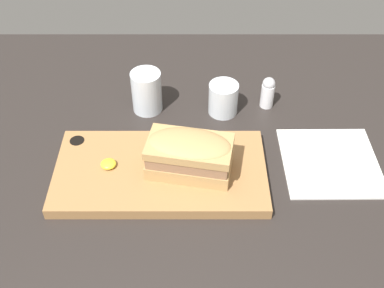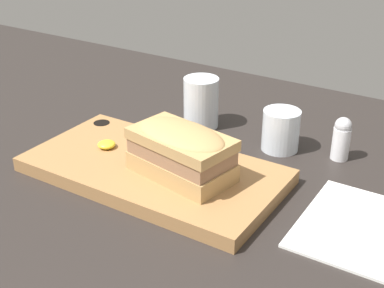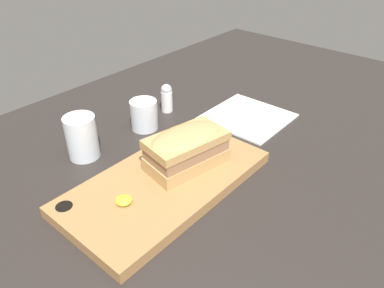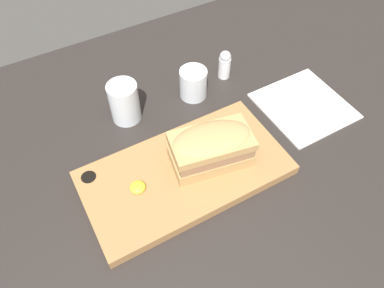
% 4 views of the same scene
% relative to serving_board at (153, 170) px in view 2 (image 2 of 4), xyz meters
% --- Properties ---
extents(dining_table, '(1.99, 1.14, 0.02)m').
position_rel_serving_board_xyz_m(dining_table, '(-0.02, -0.05, -0.02)').
color(dining_table, '#282321').
rests_on(dining_table, ground).
extents(serving_board, '(0.40, 0.21, 0.02)m').
position_rel_serving_board_xyz_m(serving_board, '(0.00, 0.00, 0.00)').
color(serving_board, '#9E7042').
rests_on(serving_board, dining_table).
extents(sandwich, '(0.17, 0.11, 0.08)m').
position_rel_serving_board_xyz_m(sandwich, '(0.06, -0.00, 0.05)').
color(sandwich, tan).
rests_on(sandwich, serving_board).
extents(mustard_dollop, '(0.03, 0.03, 0.01)m').
position_rel_serving_board_xyz_m(mustard_dollop, '(-0.10, 0.00, 0.02)').
color(mustard_dollop, yellow).
rests_on(mustard_dollop, serving_board).
extents(water_glass, '(0.07, 0.07, 0.09)m').
position_rel_serving_board_xyz_m(water_glass, '(-0.04, 0.20, 0.03)').
color(water_glass, silver).
rests_on(water_glass, dining_table).
extents(wine_glass, '(0.06, 0.06, 0.07)m').
position_rel_serving_board_xyz_m(wine_glass, '(0.13, 0.19, 0.02)').
color(wine_glass, silver).
rests_on(wine_glass, dining_table).
extents(napkin, '(0.19, 0.19, 0.00)m').
position_rel_serving_board_xyz_m(napkin, '(0.33, 0.03, -0.01)').
color(napkin, white).
rests_on(napkin, dining_table).
extents(salt_shaker, '(0.03, 0.03, 0.07)m').
position_rel_serving_board_xyz_m(salt_shaker, '(0.23, 0.21, 0.03)').
color(salt_shaker, white).
rests_on(salt_shaker, dining_table).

